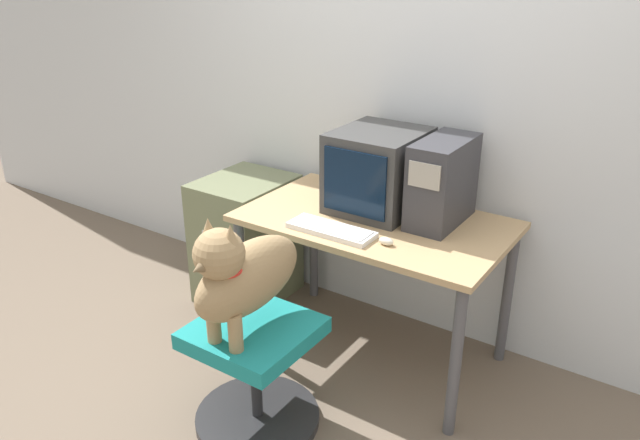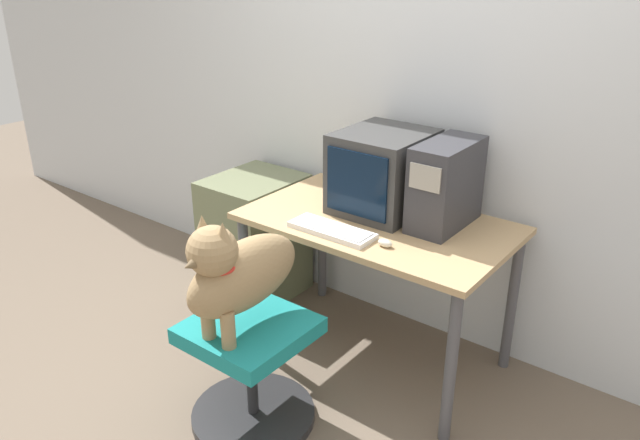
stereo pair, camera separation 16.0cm
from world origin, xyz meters
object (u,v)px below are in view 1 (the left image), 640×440
Objects in this scene: pc_tower at (442,182)px; keyboard at (331,230)px; crt_monitor at (378,170)px; dog at (242,273)px; office_chair at (255,371)px; filing_cabinet at (246,239)px.

keyboard is (-0.35, -0.38, -0.18)m from pc_tower.
crt_monitor reaches higher than keyboard.
keyboard is 0.53m from dog.
office_chair is (-0.07, -0.48, -0.50)m from keyboard.
dog is at bearing -90.00° from office_chair.
office_chair is 0.75× the size of filing_cabinet.
filing_cabinet is at bearing -178.91° from crt_monitor.
office_chair is at bearing -115.75° from pc_tower.
pc_tower is 0.75× the size of office_chair.
crt_monitor is at bearing 84.04° from dog.
crt_monitor reaches higher than filing_cabinet.
keyboard is 0.55× the size of filing_cabinet.
pc_tower reaches higher than crt_monitor.
filing_cabinet is at bearing -178.43° from pc_tower.
pc_tower is 1.31m from filing_cabinet.
pc_tower is at bearing 2.82° from crt_monitor.
crt_monitor is 0.92m from dog.
filing_cabinet is (-0.75, 0.83, 0.10)m from office_chair.
crt_monitor is 1.09× the size of pc_tower.
pc_tower is 0.55m from keyboard.
office_chair is at bearing -96.28° from crt_monitor.
crt_monitor is at bearing -177.18° from pc_tower.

